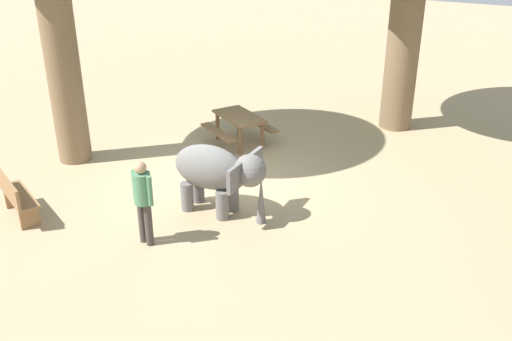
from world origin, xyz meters
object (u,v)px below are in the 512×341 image
(elephant, at_px, (218,172))
(person_handler, at_px, (143,197))
(picnic_table_near, at_px, (239,122))
(wooden_bench, at_px, (16,196))

(elephant, bearing_deg, person_handler, -110.20)
(person_handler, distance_m, picnic_table_near, 5.05)
(picnic_table_near, bearing_deg, person_handler, 130.86)
(person_handler, bearing_deg, wooden_bench, 110.73)
(elephant, xyz_separation_m, wooden_bench, (2.10, -3.33, -0.42))
(elephant, height_order, person_handler, person_handler)
(elephant, xyz_separation_m, person_handler, (1.62, -0.53, 0.06))
(wooden_bench, distance_m, picnic_table_near, 5.73)
(person_handler, height_order, wooden_bench, person_handler)
(wooden_bench, bearing_deg, person_handler, 34.54)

